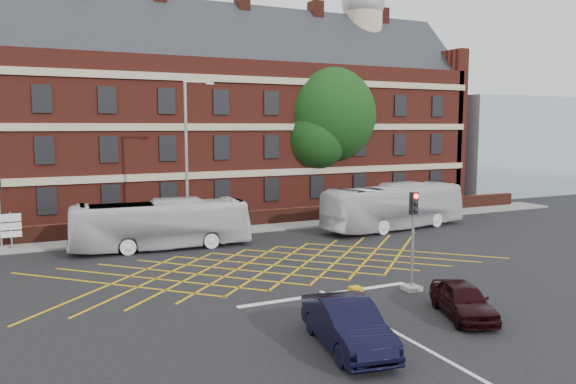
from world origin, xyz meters
name	(u,v)px	position (x,y,z in m)	size (l,w,h in m)	color
ground	(291,275)	(0.00, 0.00, 0.00)	(120.00, 120.00, 0.00)	black
victorian_building	(177,117)	(0.25, 22.00, 7.84)	(51.00, 12.17, 20.40)	#5D2017
boundary_wall	(209,222)	(0.00, 13.00, 0.55)	(56.00, 0.50, 1.10)	#441B12
far_pavement	(213,231)	(0.00, 12.00, 0.06)	(60.00, 3.00, 0.12)	slate
glass_block	(494,146)	(34.00, 21.00, 5.00)	(14.00, 10.00, 10.00)	#99B2BF
box_junction_hatching	(274,265)	(0.00, 2.00, 0.01)	(11.50, 0.12, 0.02)	#CC990C
stop_line	(326,294)	(0.00, -3.50, 0.01)	(8.00, 0.30, 0.02)	silver
centre_line	(426,349)	(0.00, -10.00, 0.01)	(0.15, 14.00, 0.02)	silver
bus_left	(161,224)	(-4.27, 8.39, 1.42)	(2.39, 10.23, 2.85)	silver
bus_right	(394,207)	(11.67, 7.81, 1.56)	(2.62, 11.20, 3.12)	silver
car_navy	(347,324)	(-2.20, -8.80, 0.78)	(1.66, 4.75, 1.56)	black
car_maroon	(463,300)	(3.22, -8.11, 0.66)	(1.55, 3.85, 1.31)	black
deciduous_tree	(327,122)	(11.65, 17.40, 7.43)	(8.18, 8.10, 12.05)	black
traffic_light_near	(413,250)	(3.62, -4.56, 1.76)	(0.70, 0.70, 4.27)	slate
traffic_light_far	(0,220)	(-12.64, 11.92, 1.76)	(0.70, 0.70, 4.27)	slate
street_lamp	(188,187)	(-2.43, 9.15, 3.41)	(2.25, 1.00, 9.71)	slate
direction_signs	(11,227)	(-12.10, 11.53, 1.38)	(1.10, 0.16, 2.20)	gray
utility_cabinet	(355,298)	(0.09, -5.61, 0.44)	(0.44, 0.40, 0.88)	orange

